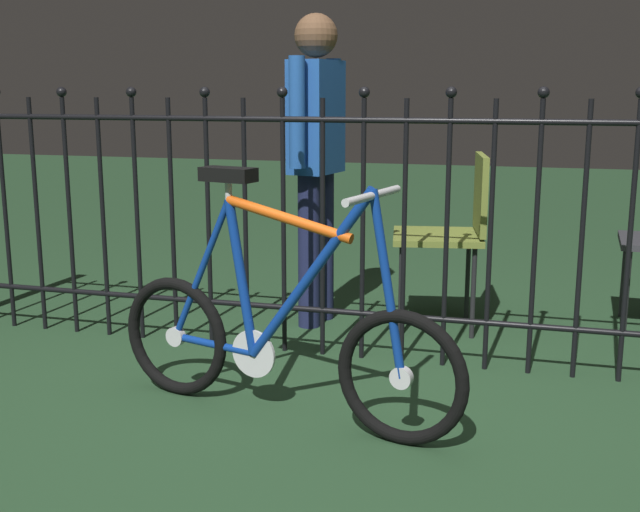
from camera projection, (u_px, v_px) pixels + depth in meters
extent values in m
plane|color=#213E24|center=(326.00, 414.00, 2.91)|extent=(20.00, 20.00, 0.00)
cylinder|color=black|center=(5.00, 215.00, 3.88)|extent=(0.02, 0.02, 1.13)
cylinder|color=black|center=(37.00, 216.00, 3.83)|extent=(0.02, 0.02, 1.13)
cylinder|color=black|center=(70.00, 218.00, 3.79)|extent=(0.02, 0.02, 1.13)
sphere|color=black|center=(61.00, 92.00, 3.66)|extent=(0.05, 0.05, 0.05)
cylinder|color=black|center=(103.00, 219.00, 3.74)|extent=(0.02, 0.02, 1.13)
cylinder|color=black|center=(137.00, 221.00, 3.69)|extent=(0.02, 0.02, 1.13)
sphere|color=black|center=(131.00, 92.00, 3.57)|extent=(0.05, 0.05, 0.05)
cylinder|color=black|center=(172.00, 223.00, 3.64)|extent=(0.02, 0.02, 1.13)
cylinder|color=black|center=(209.00, 225.00, 3.60)|extent=(0.02, 0.02, 1.13)
sphere|color=black|center=(205.00, 92.00, 3.47)|extent=(0.05, 0.05, 0.05)
cylinder|color=black|center=(246.00, 226.00, 3.55)|extent=(0.02, 0.02, 1.13)
cylinder|color=black|center=(284.00, 228.00, 3.50)|extent=(0.02, 0.02, 1.13)
sphere|color=black|center=(282.00, 92.00, 3.38)|extent=(0.05, 0.05, 0.05)
cylinder|color=black|center=(323.00, 230.00, 3.45)|extent=(0.02, 0.02, 1.13)
cylinder|color=black|center=(363.00, 232.00, 3.41)|extent=(0.02, 0.02, 1.13)
sphere|color=black|center=(364.00, 92.00, 3.28)|extent=(0.05, 0.05, 0.05)
cylinder|color=black|center=(404.00, 234.00, 3.36)|extent=(0.02, 0.02, 1.13)
cylinder|color=black|center=(446.00, 236.00, 3.31)|extent=(0.02, 0.02, 1.13)
sphere|color=black|center=(451.00, 92.00, 3.19)|extent=(0.05, 0.05, 0.05)
cylinder|color=black|center=(490.00, 238.00, 3.26)|extent=(0.02, 0.02, 1.13)
cylinder|color=black|center=(535.00, 241.00, 3.22)|extent=(0.02, 0.02, 1.13)
sphere|color=black|center=(544.00, 92.00, 3.09)|extent=(0.05, 0.05, 0.05)
cylinder|color=black|center=(581.00, 243.00, 3.17)|extent=(0.02, 0.02, 1.13)
cylinder|color=black|center=(629.00, 245.00, 3.12)|extent=(0.02, 0.02, 1.13)
cylinder|color=black|center=(364.00, 313.00, 3.48)|extent=(4.33, 0.03, 0.03)
cylinder|color=black|center=(367.00, 120.00, 3.30)|extent=(4.33, 0.03, 0.03)
torus|color=black|center=(176.00, 336.00, 3.06)|extent=(0.47, 0.15, 0.47)
cylinder|color=silver|center=(176.00, 336.00, 3.06)|extent=(0.08, 0.05, 0.08)
torus|color=black|center=(401.00, 378.00, 2.62)|extent=(0.47, 0.15, 0.47)
cylinder|color=silver|center=(401.00, 378.00, 2.62)|extent=(0.08, 0.05, 0.08)
cylinder|color=navy|center=(309.00, 277.00, 2.72)|extent=(0.49, 0.14, 0.65)
cylinder|color=#EA5914|center=(288.00, 219.00, 2.72)|extent=(0.49, 0.14, 0.14)
cylinder|color=navy|center=(241.00, 278.00, 2.86)|extent=(0.13, 0.06, 0.57)
cylinder|color=navy|center=(214.00, 345.00, 2.98)|extent=(0.36, 0.11, 0.04)
cylinder|color=navy|center=(201.00, 271.00, 2.94)|extent=(0.28, 0.09, 0.56)
cylinder|color=navy|center=(387.00, 285.00, 2.58)|extent=(0.15, 0.06, 0.63)
cylinder|color=silver|center=(373.00, 192.00, 2.55)|extent=(0.03, 0.03, 0.02)
cylinder|color=silver|center=(373.00, 196.00, 2.55)|extent=(0.11, 0.40, 0.03)
cylinder|color=silver|center=(228.00, 190.00, 2.81)|extent=(0.03, 0.03, 0.07)
cube|color=black|center=(228.00, 174.00, 2.80)|extent=(0.21, 0.13, 0.05)
cylinder|color=silver|center=(254.00, 354.00, 2.89)|extent=(0.18, 0.05, 0.18)
cylinder|color=black|center=(401.00, 291.00, 3.79)|extent=(0.02, 0.02, 0.45)
cylinder|color=black|center=(401.00, 275.00, 4.12)|extent=(0.02, 0.02, 0.45)
cylinder|color=black|center=(473.00, 293.00, 3.76)|extent=(0.02, 0.02, 0.45)
cylinder|color=black|center=(468.00, 276.00, 4.09)|extent=(0.02, 0.02, 0.45)
cube|color=olive|center=(437.00, 237.00, 3.89)|extent=(0.49, 0.49, 0.03)
cube|color=olive|center=(481.00, 194.00, 3.82)|extent=(0.10, 0.40, 0.38)
cylinder|color=black|center=(627.00, 293.00, 3.80)|extent=(0.02, 0.02, 0.42)
cylinder|color=black|center=(623.00, 277.00, 4.12)|extent=(0.02, 0.02, 0.42)
cylinder|color=#191E3F|center=(309.00, 252.00, 3.92)|extent=(0.11, 0.11, 0.77)
cylinder|color=#191E3F|center=(323.00, 246.00, 4.06)|extent=(0.11, 0.11, 0.77)
cube|color=#1E4C99|center=(316.00, 117.00, 3.85)|extent=(0.23, 0.33, 0.54)
cylinder|color=#1E4C99|center=(297.00, 113.00, 3.67)|extent=(0.08, 0.08, 0.52)
cylinder|color=#1E4C99|center=(333.00, 111.00, 4.02)|extent=(0.08, 0.08, 0.52)
sphere|color=brown|center=(316.00, 35.00, 3.77)|extent=(0.21, 0.21, 0.21)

